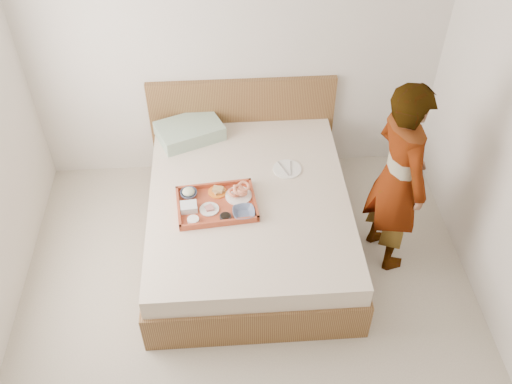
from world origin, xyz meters
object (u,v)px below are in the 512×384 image
Objects in this scene: bed at (249,218)px; dinner_plate at (287,169)px; tray at (217,204)px; person at (398,178)px.

dinner_plate is (0.33, 0.27, 0.27)m from bed.
bed is 0.40m from tray.
bed is 1.23× the size of person.
tray is 2.56× the size of dinner_plate.
person is at bearing -10.15° from bed.
tray is at bearing 70.82° from person.
dinner_plate is (0.58, 0.39, -0.02)m from tray.
tray is 1.36m from person.
person is at bearing -8.87° from tray.
bed is at bearing 18.76° from tray.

